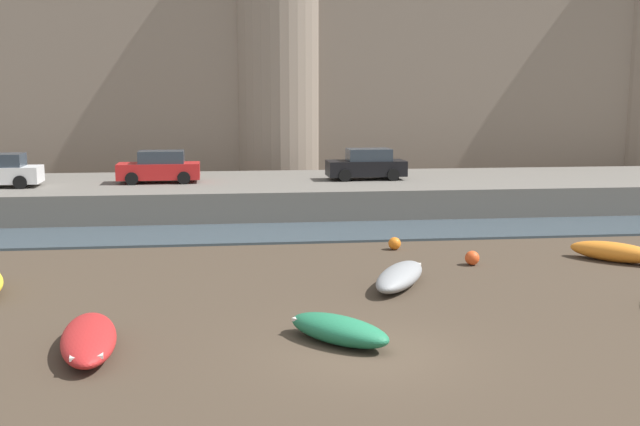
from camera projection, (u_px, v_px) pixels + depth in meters
ground_plane at (367, 353)px, 17.45m from camera, size 160.00×160.00×0.00m
water_channel at (304, 232)px, 32.26m from camera, size 80.00×4.50×0.10m
quay_road at (291, 194)px, 39.26m from camera, size 64.12×10.00×1.49m
castle at (277, 68)px, 48.46m from camera, size 58.68×6.56×20.25m
rowboat_foreground_right at (89, 338)px, 17.50m from camera, size 1.81×3.93×0.62m
rowboat_foreground_left at (400, 276)px, 23.40m from camera, size 2.70×3.75×0.65m
rowboat_midflat_left at (614, 251)px, 26.88m from camera, size 2.88×2.91×0.70m
rowboat_midflat_right at (339, 329)px, 18.12m from camera, size 2.79×2.88×0.65m
mooring_buoy_near_shore at (472, 258)px, 26.31m from camera, size 0.51×0.51×0.51m
mooring_buoy_off_centre at (395, 243)px, 28.91m from camera, size 0.49×0.49×0.49m
car_quay_centre_west at (367, 165)px, 39.29m from camera, size 4.14×1.95×1.62m
car_quay_west at (160, 167)px, 37.87m from camera, size 4.14×1.95×1.62m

